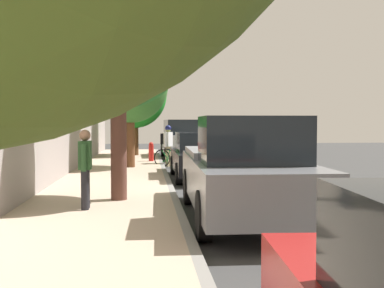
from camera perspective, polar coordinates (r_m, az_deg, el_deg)
ground at (r=11.58m, az=5.21°, el=-6.51°), size 58.63×58.63×0.00m
sidewalk at (r=11.41m, az=-10.80°, el=-6.32°), size 3.16×36.65×0.14m
curb_edge at (r=11.38m, az=-2.39°, el=-6.30°), size 0.16×36.65×0.14m
lane_stripe_centre at (r=12.97m, az=19.10°, el=-5.64°), size 0.14×35.80×0.01m
lane_stripe_bike_edge at (r=11.57m, az=4.95°, el=-6.49°), size 0.12×36.65×0.01m
building_facade at (r=11.62m, az=-20.03°, el=7.08°), size 0.50×36.65×5.54m
parked_suv_silver_nearest at (r=23.88m, az=-1.27°, el=0.70°), size 2.08×4.76×1.99m
parked_sedan_black_second at (r=15.07m, az=1.12°, el=-1.49°), size 1.84×4.40×1.52m
parked_pickup_grey_mid at (r=8.77m, az=6.32°, el=-3.52°), size 2.11×5.34×1.95m
bicycle_at_curb at (r=18.95m, az=-2.30°, el=-1.74°), size 1.61×0.83×0.79m
cyclist_with_backpack at (r=19.36m, az=-3.04°, el=0.35°), size 0.52×0.55×1.74m
street_tree_near_cyclist at (r=24.39m, az=-7.11°, el=6.06°), size 3.36×3.36×4.94m
street_tree_mid_block at (r=17.84m, az=-7.65°, el=7.20°), size 2.90×2.90×4.59m
street_tree_far_end at (r=10.35m, az=-9.12°, el=9.71°), size 2.66×2.66×4.03m
pedestrian_on_phone at (r=9.30m, az=-13.05°, el=-2.50°), size 0.24×0.62×1.56m
fire_hydrant at (r=20.52m, az=-5.06°, el=-0.92°), size 0.22×0.22×0.84m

